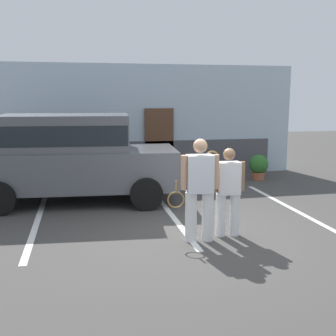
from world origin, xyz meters
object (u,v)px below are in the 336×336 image
potted_plant_by_porch (258,166)px  tennis_player_woman (228,190)px  parked_suv (72,154)px  tennis_player_man (199,189)px

potted_plant_by_porch → tennis_player_woman: bearing=-120.0°
parked_suv → tennis_player_woman: 4.11m
parked_suv → tennis_player_man: (2.15, -3.22, -0.23)m
tennis_player_man → tennis_player_woman: bearing=-160.9°
tennis_player_man → potted_plant_by_porch: size_ratio=2.36×
potted_plant_by_porch → tennis_player_man: bearing=-124.2°
parked_suv → tennis_player_man: 3.87m
parked_suv → tennis_player_man: bearing=-51.7°
tennis_player_man → potted_plant_by_porch: (3.24, 4.78, -0.50)m
tennis_player_man → potted_plant_by_porch: tennis_player_man is taller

